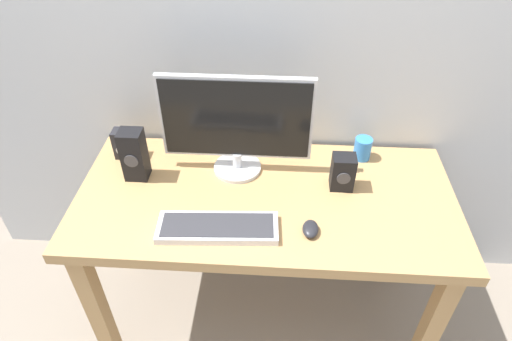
{
  "coord_description": "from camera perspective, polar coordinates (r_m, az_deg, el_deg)",
  "views": [
    {
      "loc": [
        0.04,
        -1.24,
        1.91
      ],
      "look_at": [
        -0.04,
        0.0,
        0.89
      ],
      "focal_mm": 30.68,
      "sensor_mm": 36.0,
      "label": 1
    }
  ],
  "objects": [
    {
      "name": "speaker_right",
      "position": [
        1.7,
        11.24,
        -0.21
      ],
      "size": [
        0.09,
        0.08,
        0.15
      ],
      "color": "black",
      "rests_on": "desk"
    },
    {
      "name": "monitor",
      "position": [
        1.68,
        -2.59,
        6.13
      ],
      "size": [
        0.59,
        0.19,
        0.41
      ],
      "color": "silver",
      "rests_on": "desk"
    },
    {
      "name": "desk",
      "position": [
        1.76,
        1.21,
        -5.7
      ],
      "size": [
        1.46,
        0.69,
        0.77
      ],
      "color": "tan",
      "rests_on": "ground_plane"
    },
    {
      "name": "mouse",
      "position": [
        1.55,
        7.12,
        -7.56
      ],
      "size": [
        0.06,
        0.09,
        0.03
      ],
      "primitive_type": "ellipsoid",
      "rotation": [
        0.0,
        0.0,
        -0.06
      ],
      "color": "#232328",
      "rests_on": "desk"
    },
    {
      "name": "coffee_mug",
      "position": [
        1.89,
        13.72,
        2.81
      ],
      "size": [
        0.07,
        0.07,
        0.1
      ],
      "primitive_type": "cylinder",
      "color": "#337FD8",
      "rests_on": "desk"
    },
    {
      "name": "audio_controller",
      "position": [
        1.92,
        -16.84,
        3.36
      ],
      "size": [
        0.08,
        0.08,
        0.13
      ],
      "color": "#232328",
      "rests_on": "desk"
    },
    {
      "name": "ground_plane",
      "position": [
        2.28,
        0.97,
        -17.55
      ],
      "size": [
        6.0,
        6.0,
        0.0
      ],
      "primitive_type": "plane",
      "color": "gray"
    },
    {
      "name": "keyboard_primary",
      "position": [
        1.55,
        -5.02,
        -7.43
      ],
      "size": [
        0.43,
        0.16,
        0.03
      ],
      "color": "silver",
      "rests_on": "desk"
    },
    {
      "name": "speaker_left",
      "position": [
        1.77,
        -15.61,
        1.99
      ],
      "size": [
        0.09,
        0.08,
        0.22
      ],
      "color": "black",
      "rests_on": "desk"
    }
  ]
}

